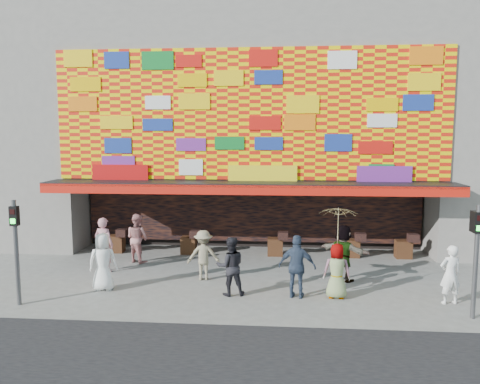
% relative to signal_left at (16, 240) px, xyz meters
% --- Properties ---
extents(ground, '(90.00, 90.00, 0.00)m').
position_rel_signal_left_xyz_m(ground, '(6.20, 1.50, -1.86)').
color(ground, slate).
rests_on(ground, ground).
extents(shop_building, '(15.20, 9.40, 10.00)m').
position_rel_signal_left_xyz_m(shop_building, '(6.20, 9.68, 3.37)').
color(shop_building, gray).
rests_on(shop_building, ground).
extents(signal_left, '(0.22, 0.20, 3.00)m').
position_rel_signal_left_xyz_m(signal_left, '(0.00, 0.00, 0.00)').
color(signal_left, '#59595B').
rests_on(signal_left, ground).
extents(signal_right, '(0.22, 0.20, 3.00)m').
position_rel_signal_left_xyz_m(signal_right, '(12.40, 0.00, 0.00)').
color(signal_right, '#59595B').
rests_on(signal_right, ground).
extents(ped_a, '(0.95, 0.68, 1.80)m').
position_rel_signal_left_xyz_m(ped_a, '(1.92, 1.43, -0.96)').
color(ped_a, white).
rests_on(ped_a, ground).
extents(ped_b, '(0.79, 0.60, 1.93)m').
position_rel_signal_left_xyz_m(ped_b, '(1.22, 3.38, -0.90)').
color(ped_b, '#C7818B').
rests_on(ped_b, ground).
extents(ped_c, '(0.98, 0.84, 1.77)m').
position_rel_signal_left_xyz_m(ped_c, '(5.89, 1.30, -0.98)').
color(ped_c, black).
rests_on(ped_c, ground).
extents(ped_d, '(1.14, 0.74, 1.66)m').
position_rel_signal_left_xyz_m(ped_d, '(4.84, 2.74, -1.03)').
color(ped_d, gray).
rests_on(ped_d, ground).
extents(ped_e, '(1.17, 0.66, 1.88)m').
position_rel_signal_left_xyz_m(ped_e, '(7.87, 1.23, -0.92)').
color(ped_e, '#334159').
rests_on(ped_e, ground).
extents(ped_f, '(1.75, 1.42, 1.87)m').
position_rel_signal_left_xyz_m(ped_f, '(9.44, 2.99, -0.92)').
color(ped_f, gray).
rests_on(ped_f, ground).
extents(ped_g, '(0.83, 0.57, 1.63)m').
position_rel_signal_left_xyz_m(ped_g, '(9.03, 1.28, -1.04)').
color(ped_g, gray).
rests_on(ped_g, ground).
extents(ped_h, '(0.69, 0.52, 1.70)m').
position_rel_signal_left_xyz_m(ped_h, '(12.17, 1.07, -1.01)').
color(ped_h, white).
rests_on(ped_h, ground).
extents(ped_i, '(1.13, 1.05, 1.85)m').
position_rel_signal_left_xyz_m(ped_i, '(2.01, 4.70, -0.94)').
color(ped_i, tan).
rests_on(ped_i, ground).
extents(parasol, '(1.34, 1.36, 1.96)m').
position_rel_signal_left_xyz_m(parasol, '(9.03, 1.28, 0.35)').
color(parasol, beige).
rests_on(parasol, ground).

